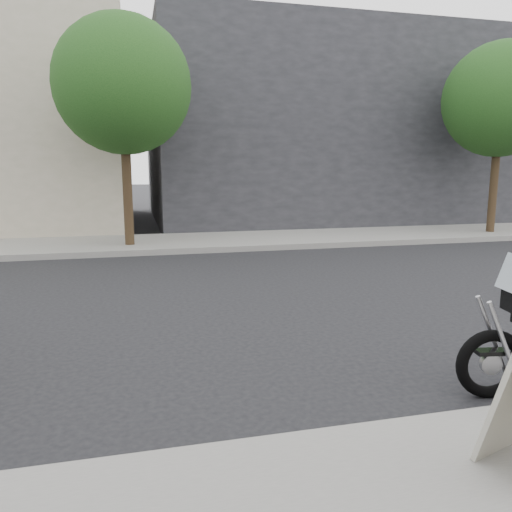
# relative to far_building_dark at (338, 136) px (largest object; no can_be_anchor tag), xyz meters

# --- Properties ---
(ground) EXTENTS (120.00, 120.00, 0.00)m
(ground) POSITION_rel_far_building_dark_xyz_m (7.00, 13.50, -3.50)
(ground) COLOR black
(ground) RESTS_ON ground
(far_sidewalk) EXTENTS (44.00, 3.00, 0.15)m
(far_sidewalk) POSITION_rel_far_building_dark_xyz_m (7.00, 7.00, -3.43)
(far_sidewalk) COLOR gray
(far_sidewalk) RESTS_ON ground
(far_building_dark) EXTENTS (16.00, 11.00, 7.00)m
(far_building_dark) POSITION_rel_far_building_dark_xyz_m (0.00, 0.00, 0.00)
(far_building_dark) COLOR #26262B
(far_building_dark) RESTS_ON ground
(street_tree_left) EXTENTS (3.40, 3.40, 5.70)m
(street_tree_left) POSITION_rel_far_building_dark_xyz_m (-2.00, 7.50, 0.64)
(street_tree_left) COLOR #3B2B1A
(street_tree_left) RESTS_ON far_sidewalk
(street_tree_mid) EXTENTS (3.40, 3.40, 5.70)m
(street_tree_mid) POSITION_rel_far_building_dark_xyz_m (9.00, 7.50, 0.64)
(street_tree_mid) COLOR #3B2B1A
(street_tree_mid) RESTS_ON far_sidewalk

